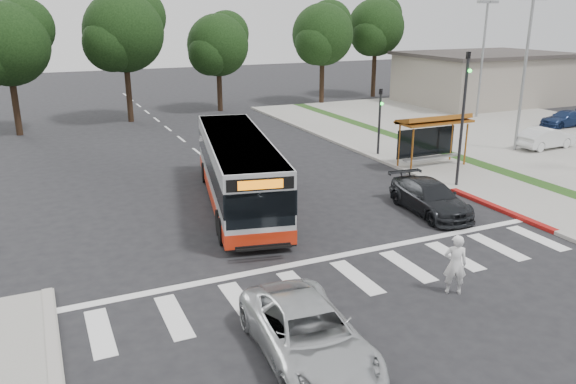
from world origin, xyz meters
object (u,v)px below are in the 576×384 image
silver_suv_south (308,334)px  pedestrian (455,264)px  transit_bus (238,171)px  dark_sedan (430,197)px

silver_suv_south → pedestrian: bearing=17.0°
transit_bus → dark_sedan: 8.39m
dark_sedan → silver_suv_south: bearing=-136.3°
dark_sedan → silver_suv_south: silver_suv_south is taller
transit_bus → dark_sedan: size_ratio=2.52×
dark_sedan → silver_suv_south: (-9.52, -7.49, 0.03)m
pedestrian → silver_suv_south: bearing=43.3°
pedestrian → silver_suv_south: 5.73m
transit_bus → pedestrian: 11.12m
transit_bus → pedestrian: bearing=-61.8°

